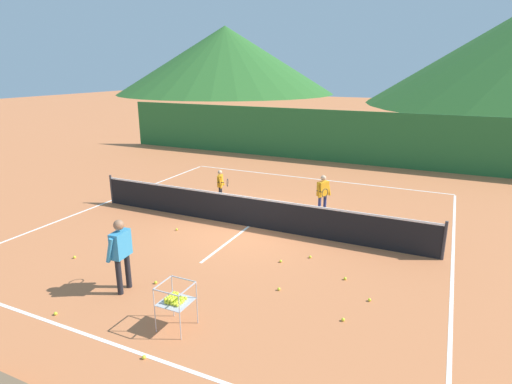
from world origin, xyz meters
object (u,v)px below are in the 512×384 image
tennis_ball_7 (281,261)px  tennis_ball_9 (370,300)px  tennis_net (249,211)px  tennis_ball_10 (177,229)px  student_0 (221,183)px  tennis_ball_2 (279,289)px  tennis_ball_8 (345,278)px  student_1 (323,191)px  instructor (121,249)px  tennis_ball_0 (343,320)px  tennis_ball_11 (144,357)px  tennis_ball_6 (56,314)px  ball_cart (175,300)px  tennis_ball_5 (310,257)px  tennis_ball_3 (156,282)px  tennis_ball_4 (74,257)px

tennis_ball_7 → tennis_ball_9: size_ratio=1.00×
tennis_net → tennis_ball_10: bearing=-146.2°
tennis_net → student_0: 2.73m
tennis_ball_2 → tennis_ball_8: 1.64m
student_1 → instructor: bearing=-111.0°
tennis_ball_0 → tennis_ball_11: (-2.80, -2.52, 0.00)m
tennis_ball_7 → instructor: bearing=-133.7°
tennis_ball_8 → tennis_ball_7: bearing=173.0°
tennis_ball_6 → ball_cart: bearing=15.9°
tennis_net → tennis_ball_5: tennis_net is taller
tennis_ball_9 → tennis_ball_5: bearing=140.6°
tennis_ball_3 → student_0: bearing=105.7°
instructor → tennis_ball_0: 4.87m
tennis_net → tennis_ball_9: bearing=-33.8°
tennis_ball_0 → tennis_ball_11: bearing=-138.0°
tennis_net → tennis_ball_10: tennis_net is taller
tennis_ball_5 → tennis_ball_7: size_ratio=1.00×
tennis_net → tennis_ball_2: (2.31, -3.22, -0.47)m
tennis_ball_4 → tennis_ball_10: bearing=65.0°
student_0 → tennis_ball_10: size_ratio=17.58×
tennis_ball_3 → ball_cart: bearing=-39.8°
tennis_ball_0 → tennis_ball_7: same height
tennis_ball_8 → tennis_ball_3: bearing=-152.5°
tennis_ball_6 → tennis_ball_11: bearing=-6.8°
tennis_ball_6 → tennis_ball_5: bearing=50.7°
tennis_ball_3 → tennis_ball_8: 4.38m
instructor → student_0: size_ratio=1.39×
tennis_ball_7 → tennis_ball_4: bearing=-157.5°
tennis_ball_4 → tennis_ball_10: same height
tennis_net → student_1: student_1 is taller
tennis_ball_4 → student_0: bearing=79.4°
tennis_net → student_1: size_ratio=8.15×
ball_cart → student_1: bearing=84.5°
tennis_net → tennis_ball_7: bearing=-46.2°
tennis_net → tennis_ball_8: size_ratio=163.97×
instructor → student_1: 7.14m
student_0 → tennis_ball_10: bearing=-86.5°
tennis_ball_0 → student_0: bearing=136.6°
instructor → tennis_ball_11: 2.68m
tennis_ball_10 → tennis_ball_6: bearing=-84.5°
tennis_ball_5 → tennis_ball_9: size_ratio=1.00×
tennis_ball_2 → tennis_ball_9: same height
ball_cart → tennis_ball_6: 2.59m
tennis_ball_5 → student_0: bearing=144.7°
tennis_ball_10 → tennis_ball_11: 5.85m
tennis_ball_0 → tennis_ball_5: 2.83m
tennis_ball_5 → tennis_ball_8: size_ratio=1.00×
tennis_ball_6 → tennis_ball_10: same height
student_1 → tennis_ball_6: student_1 is taller
ball_cart → tennis_ball_0: bearing=28.5°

